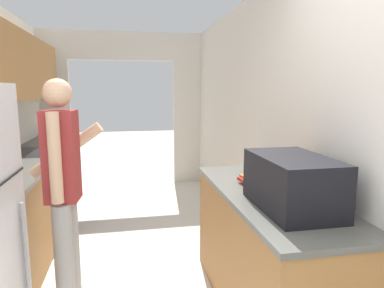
# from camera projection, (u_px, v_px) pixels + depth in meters

# --- Properties ---
(wall_right) EXTENTS (0.06, 6.96, 2.50)m
(wall_right) POSITION_uv_depth(u_px,v_px,m) (272.00, 128.00, 3.04)
(wall_right) COLOR white
(wall_right) RESTS_ON ground_plane
(wall_far_with_doorway) EXTENTS (2.96, 0.06, 2.50)m
(wall_far_with_doorway) POSITION_uv_depth(u_px,v_px,m) (123.00, 98.00, 5.58)
(wall_far_with_doorway) COLOR white
(wall_far_with_doorway) RESTS_ON ground_plane
(counter_left) EXTENTS (0.62, 3.52, 0.90)m
(counter_left) POSITION_uv_depth(u_px,v_px,m) (29.00, 201.00, 3.55)
(counter_left) COLOR #9E6B38
(counter_left) RESTS_ON ground_plane
(counter_right) EXTENTS (0.62, 1.69, 0.90)m
(counter_right) POSITION_uv_depth(u_px,v_px,m) (267.00, 253.00, 2.41)
(counter_right) COLOR #9E6B38
(counter_right) RESTS_ON ground_plane
(range_oven) EXTENTS (0.66, 0.74, 1.04)m
(range_oven) POSITION_uv_depth(u_px,v_px,m) (38.00, 190.00, 3.91)
(range_oven) COLOR black
(range_oven) RESTS_ON ground_plane
(person) EXTENTS (0.54, 0.40, 1.66)m
(person) POSITION_uv_depth(u_px,v_px,m) (63.00, 191.00, 2.36)
(person) COLOR #9E9E9E
(person) RESTS_ON ground_plane
(suitcase) EXTENTS (0.38, 0.65, 0.31)m
(suitcase) POSITION_uv_depth(u_px,v_px,m) (292.00, 182.00, 2.00)
(suitcase) COLOR black
(suitcase) RESTS_ON counter_right
(book_stack) EXTENTS (0.27, 0.28, 0.06)m
(book_stack) POSITION_uv_depth(u_px,v_px,m) (260.00, 181.00, 2.50)
(book_stack) COLOR red
(book_stack) RESTS_ON counter_right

